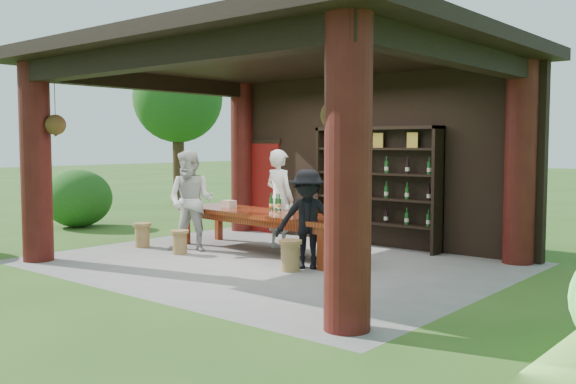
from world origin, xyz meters
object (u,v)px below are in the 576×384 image
Objects in this scene: tasting_table at (263,218)px; guest_man at (308,219)px; host at (280,199)px; stool_far_left at (142,234)px; stool_near_left at (180,241)px; guest_woman at (191,201)px; wine_shelf at (376,187)px; napkin_basket at (229,204)px; stool_near_right at (290,255)px.

guest_man is at bearing -22.65° from tasting_table.
stool_far_left is at bearing 45.40° from host.
guest_woman is at bearing 104.66° from stool_near_left.
tasting_table is 2.15× the size of host.
host is at bearing 99.76° from tasting_table.
wine_shelf is 2.82m from napkin_basket.
guest_woman reaches higher than napkin_basket.
wine_shelf is at bearing 23.93° from guest_woman.
tasting_table is 9.37× the size of stool_near_left.
wine_shelf is 3.80m from stool_near_left.
stool_far_left is 0.29× the size of guest_man.
host reaches higher than guest_woman.
tasting_table is (-1.22, -1.85, -0.51)m from wine_shelf.
guest_man is (0.07, 0.34, 0.53)m from stool_near_right.
tasting_table reaches higher than stool_far_left.
stool_near_right is 2.27m from host.
stool_near_right is 0.31× the size of guest_man.
stool_near_left is 0.88× the size of stool_near_right.
tasting_table is 8.27× the size of stool_near_right.
stool_near_right is at bearing -29.21° from guest_woman.
guest_woman is at bearing -148.88° from tasting_table.
stool_near_right is 0.63m from guest_man.
host reaches higher than stool_near_right.
wine_shelf reaches higher than stool_near_left.
napkin_basket is (1.23, 1.11, 0.58)m from stool_far_left.
wine_shelf is 2.27m from tasting_table.
stool_near_right reaches higher than stool_far_left.
napkin_basket is at bearing 131.03° from guest_man.
tasting_table is 1.77m from stool_near_right.
stool_far_left is at bearing -140.21° from wine_shelf.
host is at bearing 36.62° from stool_far_left.
wine_shelf is 1.85m from host.
stool_near_right is (2.50, 0.08, 0.03)m from stool_near_left.
stool_near_left is (-2.28, -2.90, -0.92)m from wine_shelf.
guest_woman is at bearing 58.91° from host.
tasting_table is 15.37× the size of napkin_basket.
host reaches higher than tasting_table.
tasting_table is at bearing 44.80° from stool_near_left.
stool_far_left is 3.77m from guest_man.
stool_near_left is (-1.06, -1.05, -0.41)m from tasting_table.
stool_near_right is at bearing -24.04° from napkin_basket.
wine_shelf reaches higher than host.
stool_far_left is at bearing -155.63° from tasting_table.
stool_far_left is 0.25× the size of guest_woman.
wine_shelf is 0.65× the size of tasting_table.
stool_near_left is 1.30m from napkin_basket.
guest_woman is 1.18× the size of guest_man.
guest_woman is (-1.06, -1.26, -0.01)m from host.
wine_shelf is 3.49m from guest_woman.
guest_man is at bearing 5.69° from stool_far_left.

